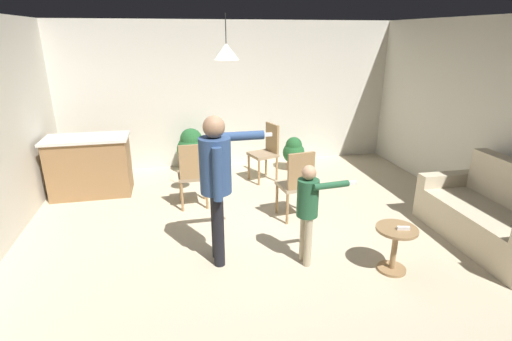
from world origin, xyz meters
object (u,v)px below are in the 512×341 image
(couch_floral, at_px, (493,218))
(person_adult, at_px, (217,175))
(potted_plant_by_wall, at_px, (294,152))
(dining_chair_near_wall, at_px, (266,150))
(kitchen_counter, at_px, (90,166))
(dining_chair_centre_back, at_px, (297,182))
(dining_chair_by_counter, at_px, (193,173))
(spare_remote_on_table, at_px, (403,228))
(side_table_by_couch, at_px, (395,244))
(person_child, at_px, (308,204))
(potted_plant_corner, at_px, (192,148))

(couch_floral, distance_m, person_adult, 3.42)
(person_adult, xyz_separation_m, potted_plant_by_wall, (1.77, 2.84, -0.70))
(dining_chair_near_wall, bearing_deg, kitchen_counter, 73.35)
(dining_chair_near_wall, relative_size, dining_chair_centre_back, 1.00)
(dining_chair_near_wall, bearing_deg, couch_floral, -158.66)
(dining_chair_by_counter, xyz_separation_m, spare_remote_on_table, (2.06, -2.16, -0.01))
(spare_remote_on_table, bearing_deg, kitchen_counter, 140.26)
(side_table_by_couch, bearing_deg, dining_chair_centre_back, 114.57)
(couch_floral, distance_m, person_child, 2.42)
(person_adult, distance_m, dining_chair_centre_back, 1.52)
(dining_chair_near_wall, bearing_deg, dining_chair_centre_back, 163.80)
(couch_floral, height_order, person_child, person_child)
(person_child, xyz_separation_m, potted_plant_corner, (-1.08, 3.36, -0.27))
(side_table_by_couch, distance_m, dining_chair_by_counter, 2.93)
(person_child, height_order, dining_chair_near_wall, person_child)
(side_table_by_couch, relative_size, person_child, 0.45)
(dining_chair_by_counter, bearing_deg, side_table_by_couch, -48.05)
(spare_remote_on_table, bearing_deg, side_table_by_couch, 134.33)
(side_table_by_couch, xyz_separation_m, potted_plant_by_wall, (-0.06, 3.44, 0.02))
(person_child, xyz_separation_m, dining_chair_near_wall, (0.18, 2.67, -0.18))
(person_child, height_order, dining_chair_by_counter, person_child)
(side_table_by_couch, xyz_separation_m, dining_chair_centre_back, (-0.65, 1.43, 0.22))
(couch_floral, relative_size, potted_plant_by_wall, 2.86)
(person_child, relative_size, dining_chair_near_wall, 1.17)
(side_table_by_couch, height_order, dining_chair_centre_back, dining_chair_centre_back)
(side_table_by_couch, distance_m, person_adult, 2.05)
(side_table_by_couch, distance_m, dining_chair_near_wall, 3.11)
(dining_chair_near_wall, xyz_separation_m, spare_remote_on_table, (0.74, -3.07, -0.01))
(couch_floral, distance_m, side_table_by_couch, 1.54)
(dining_chair_by_counter, xyz_separation_m, dining_chair_near_wall, (1.33, 0.90, 0.00))
(potted_plant_corner, bearing_deg, dining_chair_centre_back, -60.40)
(couch_floral, bearing_deg, side_table_by_couch, 102.36)
(kitchen_counter, distance_m, dining_chair_centre_back, 3.32)
(potted_plant_corner, height_order, potted_plant_by_wall, potted_plant_corner)
(kitchen_counter, relative_size, person_adult, 0.75)
(kitchen_counter, xyz_separation_m, person_child, (2.71, -2.62, 0.25))
(spare_remote_on_table, bearing_deg, dining_chair_centre_back, 115.32)
(couch_floral, height_order, person_adult, person_adult)
(kitchen_counter, relative_size, dining_chair_by_counter, 1.26)
(person_child, distance_m, potted_plant_by_wall, 3.21)
(dining_chair_centre_back, bearing_deg, person_adult, -152.60)
(dining_chair_near_wall, distance_m, spare_remote_on_table, 3.15)
(side_table_by_couch, xyz_separation_m, spare_remote_on_table, (0.04, -0.05, 0.21))
(kitchen_counter, xyz_separation_m, dining_chair_by_counter, (1.57, -0.86, 0.07))
(couch_floral, height_order, spare_remote_on_table, couch_floral)
(potted_plant_corner, bearing_deg, person_adult, -87.71)
(kitchen_counter, xyz_separation_m, potted_plant_by_wall, (3.53, 0.46, -0.13))
(potted_plant_corner, bearing_deg, dining_chair_near_wall, -28.72)
(side_table_by_couch, xyz_separation_m, dining_chair_near_wall, (-0.69, 3.02, 0.22))
(potted_plant_corner, relative_size, spare_remote_on_table, 6.39)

